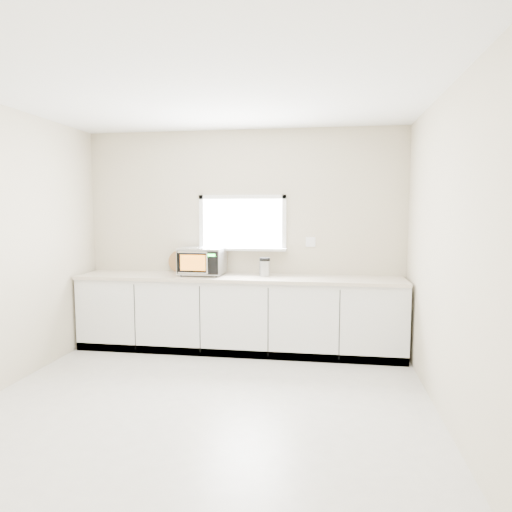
# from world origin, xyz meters

# --- Properties ---
(ground) EXTENTS (4.00, 4.00, 0.00)m
(ground) POSITION_xyz_m (0.00, 0.00, 0.00)
(ground) COLOR beige
(ground) RESTS_ON ground
(back_wall) EXTENTS (4.00, 0.17, 2.70)m
(back_wall) POSITION_xyz_m (0.00, 2.00, 1.36)
(back_wall) COLOR beige
(back_wall) RESTS_ON ground
(cabinets) EXTENTS (3.92, 0.60, 0.88)m
(cabinets) POSITION_xyz_m (0.00, 1.70, 0.44)
(cabinets) COLOR silver
(cabinets) RESTS_ON ground
(countertop) EXTENTS (3.92, 0.64, 0.04)m
(countertop) POSITION_xyz_m (0.00, 1.69, 0.90)
(countertop) COLOR beige
(countertop) RESTS_ON cabinets
(microwave) EXTENTS (0.53, 0.44, 0.34)m
(microwave) POSITION_xyz_m (-0.46, 1.73, 1.10)
(microwave) COLOR black
(microwave) RESTS_ON countertop
(knife_block) EXTENTS (0.17, 0.26, 0.34)m
(knife_block) POSITION_xyz_m (-0.62, 1.75, 1.06)
(knife_block) COLOR #4B281B
(knife_block) RESTS_ON countertop
(cutting_board) EXTENTS (0.28, 0.07, 0.28)m
(cutting_board) POSITION_xyz_m (-0.82, 1.94, 1.06)
(cutting_board) COLOR olive
(cutting_board) RESTS_ON countertop
(coffee_grinder) EXTENTS (0.15, 0.15, 0.23)m
(coffee_grinder) POSITION_xyz_m (0.32, 1.74, 1.03)
(coffee_grinder) COLOR #B2B4B9
(coffee_grinder) RESTS_ON countertop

